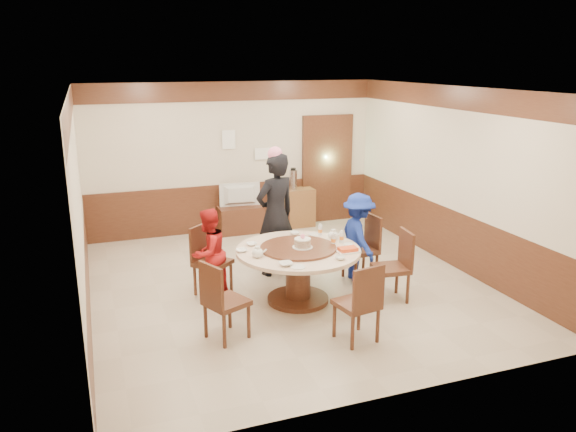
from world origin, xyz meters
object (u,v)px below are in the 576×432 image
object	(u,v)px
person_standing	(276,215)
person_blue	(358,237)
tv_stand	(241,219)
side_cabinet	(293,208)
person_red	(209,253)
birthday_cake	(303,243)
television	(240,195)
thermos	(293,180)
shrimp_platter	(348,250)
banquet_table	(298,264)

from	to	relation	value
person_standing	person_blue	distance (m)	1.28
tv_stand	side_cabinet	bearing A→B (deg)	1.60
tv_stand	side_cabinet	distance (m)	1.08
person_red	side_cabinet	xyz separation A→B (m)	(2.26, 2.76, -0.25)
person_blue	birthday_cake	bearing A→B (deg)	116.55
birthday_cake	television	distance (m)	3.39
person_red	side_cabinet	bearing A→B (deg)	-168.30
thermos	tv_stand	bearing A→B (deg)	-178.39
person_standing	shrimp_platter	size ratio (longest dim) A/B	6.24
birthday_cake	television	size ratio (longest dim) A/B	0.35
birthday_cake	shrimp_platter	bearing A→B (deg)	-28.82
tv_stand	birthday_cake	bearing A→B (deg)	-91.13
person_blue	television	world-z (taller)	person_blue
person_blue	shrimp_platter	world-z (taller)	person_blue
person_standing	shrimp_platter	xyz separation A→B (m)	(0.52, -1.43, -0.16)
side_cabinet	thermos	world-z (taller)	thermos
tv_stand	person_blue	bearing A→B (deg)	-71.01
person_red	shrimp_platter	bearing A→B (deg)	111.24
person_red	person_blue	bearing A→B (deg)	136.39
person_red	side_cabinet	size ratio (longest dim) A/B	1.55
person_red	television	bearing A→B (deg)	-152.55
birthday_cake	person_blue	bearing A→B (deg)	24.15
banquet_table	person_standing	bearing A→B (deg)	87.39
person_blue	birthday_cake	size ratio (longest dim) A/B	4.87
shrimp_platter	television	distance (m)	3.71
person_standing	person_blue	world-z (taller)	person_standing
banquet_table	person_red	distance (m)	1.25
person_standing	person_blue	size ratio (longest dim) A/B	1.42
person_standing	person_red	xyz separation A→B (m)	(-1.13, -0.48, -0.32)
person_standing	banquet_table	bearing A→B (deg)	68.29
banquet_table	thermos	distance (m)	3.59
banquet_table	person_red	bearing A→B (deg)	150.67
birthday_cake	side_cabinet	bearing A→B (deg)	71.59
person_standing	person_red	distance (m)	1.27
side_cabinet	shrimp_platter	bearing A→B (deg)	-99.38
thermos	television	bearing A→B (deg)	-178.39
television	side_cabinet	distance (m)	1.13
side_cabinet	banquet_table	bearing A→B (deg)	-109.31
person_standing	side_cabinet	distance (m)	2.60
person_blue	side_cabinet	xyz separation A→B (m)	(0.07, 2.94, -0.29)
person_blue	banquet_table	bearing A→B (deg)	113.54
person_standing	person_red	size ratio (longest dim) A/B	1.51
person_blue	shrimp_platter	size ratio (longest dim) A/B	4.40
television	person_red	bearing A→B (deg)	71.39
shrimp_platter	person_standing	bearing A→B (deg)	109.89
person_blue	television	xyz separation A→B (m)	(-1.00, 2.91, 0.06)
person_red	birthday_cake	distance (m)	1.32
tv_stand	person_standing	bearing A→B (deg)	-91.51
shrimp_platter	television	xyz separation A→B (m)	(-0.46, 3.68, -0.06)
banquet_table	person_blue	size ratio (longest dim) A/B	1.26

